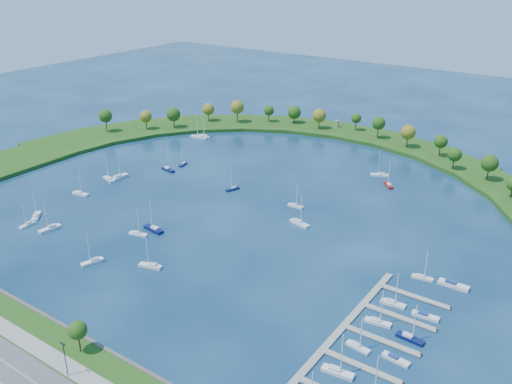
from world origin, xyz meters
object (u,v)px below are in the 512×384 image
Objects in this scene: moored_boat_1 at (138,233)px; moored_boat_18 at (380,174)px; moored_boat_10 at (233,188)px; moored_boat_7 at (109,179)px; moored_boat_5 at (119,177)px; moored_boat_11 at (183,164)px; moored_boat_6 at (154,228)px; moored_boat_3 at (299,222)px; moored_boat_9 at (205,136)px; moored_boat_14 at (36,216)px; docked_boat_2 at (338,371)px; moored_boat_8 at (50,228)px; moored_boat_19 at (168,169)px; docked_boat_11 at (453,285)px; moored_boat_0 at (199,136)px; moored_boat_16 at (389,184)px; docked_boat_4 at (358,346)px; docked_boat_5 at (395,359)px; docked_boat_10 at (422,277)px; moored_boat_2 at (92,261)px; moored_boat_17 at (80,193)px; docked_boat_8 at (393,302)px; docked_boat_9 at (425,316)px; dock_system at (357,347)px; moored_boat_15 at (150,265)px; moored_boat_12 at (27,224)px; moored_boat_4 at (295,205)px; harbor_tower at (337,124)px; docked_boat_6 at (378,321)px.

moored_boat_18 reaches higher than moored_boat_1.
moored_boat_7 is at bearing -47.22° from moored_boat_10.
moored_boat_18 is (102.99, 75.61, -0.07)m from moored_boat_5.
moored_boat_6 is at bearing 19.65° from moored_boat_11.
moored_boat_9 is (-105.84, 67.63, -0.07)m from moored_boat_3.
moored_boat_10 is at bearing -78.33° from moored_boat_14.
moored_boat_7 is at bearing 153.30° from docked_boat_2.
moored_boat_8 is 1.05× the size of moored_boat_19.
moored_boat_14 reaches higher than docked_boat_11.
moored_boat_9 is at bearing -128.98° from moored_boat_0.
moored_boat_10 is at bearing 61.43° from moored_boat_11.
moored_boat_8 is (18.92, -53.27, -0.06)m from moored_boat_5.
moored_boat_7 is 133.76m from moored_boat_16.
moored_boat_3 is 77.05m from docked_boat_4.
docked_boat_5 is (155.88, 1.61, -0.34)m from moored_boat_14.
moored_boat_3 is at bearing 159.62° from docked_boat_10.
moored_boat_2 is 64.08m from moored_boat_17.
docked_boat_8 is (159.86, -95.56, -0.09)m from moored_boat_0.
docked_boat_9 is (106.58, -44.91, -0.25)m from moored_boat_10.
moored_boat_1 is at bearing 172.79° from dock_system.
moored_boat_7 is 1.27× the size of moored_boat_10.
moored_boat_14 reaches higher than docked_boat_8.
moored_boat_10 is 73.63m from moored_boat_15.
moored_boat_5 is 49.80m from moored_boat_14.
moored_boat_6 is 1.42× the size of moored_boat_12.
docked_boat_5 is at bearing 5.75° from dock_system.
moored_boat_15 is (18.96, -20.81, -0.05)m from moored_boat_6.
moored_boat_3 is 1.09× the size of moored_boat_15.
moored_boat_19 is (-99.42, -44.42, 0.02)m from moored_boat_16.
dock_system is 6.30× the size of moored_boat_8.
moored_boat_4 is 0.84× the size of moored_boat_14.
docked_boat_2 reaches higher than moored_boat_14.
harbor_tower is at bearing -159.04° from moored_boat_10.
moored_boat_10 is at bearing 9.07° from moored_boat_19.
harbor_tower is 0.34× the size of docked_boat_2.
moored_boat_1 is at bearing 106.86° from moored_boat_16.
moored_boat_11 is (23.00, -40.02, -0.14)m from moored_boat_0.
docked_boat_6 reaches higher than docked_boat_11.
docked_boat_2 is (47.17, -137.05, 0.00)m from moored_boat_18.
docked_boat_2 is 57.45m from docked_boat_10.
moored_boat_10 is 0.80× the size of moored_boat_19.
dock_system is 158.48m from moored_boat_7.
moored_boat_0 is 1.20× the size of moored_boat_17.
moored_boat_9 is 186.57m from docked_boat_8.
docked_boat_10 is at bearing 81.43° from docked_boat_2.
moored_boat_5 is 1.40× the size of docked_boat_4.
moored_boat_7 is at bearing 171.44° from docked_boat_10.
moored_boat_14 is 145.44m from docked_boat_4.
moored_boat_3 is 87.90m from moored_boat_11.
dock_system is at bearing -102.04° from docked_boat_10.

